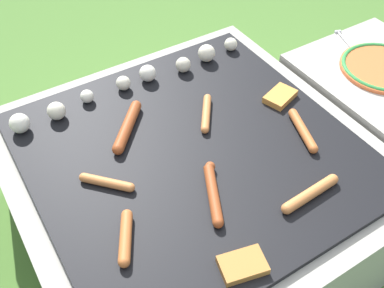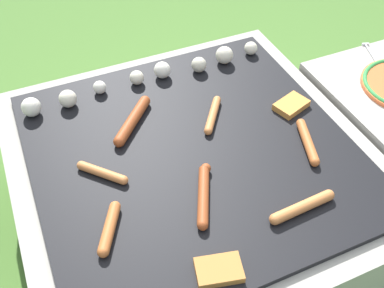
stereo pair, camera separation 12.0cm
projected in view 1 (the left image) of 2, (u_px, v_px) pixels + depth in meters
ground_plane at (192, 228)px, 1.49m from camera, size 14.00×14.00×0.00m
grill at (192, 193)px, 1.35m from camera, size 0.96×0.96×0.38m
side_ledge at (373, 118)px, 1.58m from camera, size 0.46×0.54×0.38m
sausage_back_right at (303, 130)px, 1.25m from camera, size 0.07×0.16×0.03m
sausage_back_left at (107, 182)px, 1.12m from camera, size 0.11×0.11×0.02m
sausage_front_center at (213, 194)px, 1.09m from camera, size 0.10×0.18×0.03m
sausage_mid_right at (206, 113)px, 1.30m from camera, size 0.10×0.13×0.02m
sausage_front_right at (310, 194)px, 1.09m from camera, size 0.18×0.04×0.03m
sausage_back_center at (126, 238)px, 1.01m from camera, size 0.09×0.13×0.03m
sausage_mid_left at (127, 126)px, 1.25m from camera, size 0.15×0.16×0.03m
bread_slice_right at (280, 96)px, 1.35m from camera, size 0.11×0.09×0.02m
bread_slice_center at (243, 265)px, 0.96m from camera, size 0.11×0.09×0.02m
mushroom_row at (133, 81)px, 1.38m from camera, size 0.78×0.07×0.06m
plate_colorful at (383, 67)px, 1.46m from camera, size 0.27×0.27×0.02m
fork_utensil at (347, 42)px, 1.57m from camera, size 0.07×0.17×0.01m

